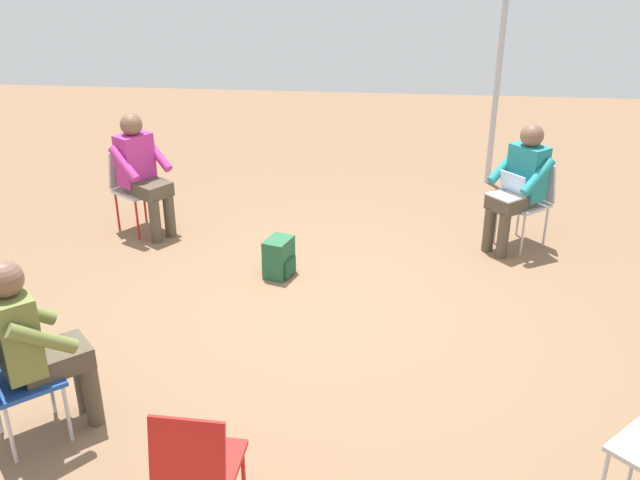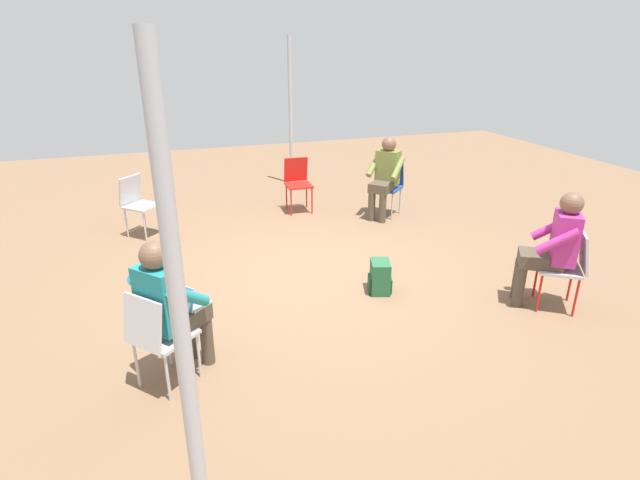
{
  "view_description": "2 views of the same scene",
  "coord_description": "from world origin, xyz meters",
  "px_view_note": "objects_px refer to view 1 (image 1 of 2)",
  "views": [
    {
      "loc": [
        0.51,
        -5.14,
        3.03
      ],
      "look_at": [
        -0.03,
        0.31,
        0.51
      ],
      "focal_mm": 40.0,
      "sensor_mm": 36.0,
      "label": 1
    },
    {
      "loc": [
        1.77,
        5.05,
        2.6
      ],
      "look_at": [
        0.16,
        0.3,
        0.58
      ],
      "focal_mm": 28.0,
      "sensor_mm": 36.0,
      "label": 2
    }
  ],
  "objects_px": {
    "chair_northwest": "(134,183)",
    "person_in_olive": "(34,339)",
    "chair_southwest": "(11,376)",
    "person_in_magenta": "(142,169)",
    "backpack_near_laptop_user": "(279,260)",
    "person_with_laptop": "(520,181)",
    "chair_south": "(197,464)",
    "chair_northeast": "(529,197)"
  },
  "relations": [
    {
      "from": "chair_southwest",
      "to": "person_in_magenta",
      "type": "xyz_separation_m",
      "value": [
        -0.25,
        3.22,
        0.2
      ]
    },
    {
      "from": "chair_northeast",
      "to": "person_with_laptop",
      "type": "relative_size",
      "value": 0.69
    },
    {
      "from": "person_with_laptop",
      "to": "person_in_olive",
      "type": "distance_m",
      "value": 4.56
    },
    {
      "from": "person_with_laptop",
      "to": "person_in_olive",
      "type": "relative_size",
      "value": 1.0
    },
    {
      "from": "chair_northeast",
      "to": "chair_southwest",
      "type": "distance_m",
      "value": 4.9
    },
    {
      "from": "person_in_olive",
      "to": "chair_south",
      "type": "bearing_deg",
      "value": 16.07
    },
    {
      "from": "chair_south",
      "to": "chair_northwest",
      "type": "height_order",
      "value": "same"
    },
    {
      "from": "person_in_olive",
      "to": "person_with_laptop",
      "type": "bearing_deg",
      "value": 91.09
    },
    {
      "from": "person_in_olive",
      "to": "backpack_near_laptop_user",
      "type": "distance_m",
      "value": 2.6
    },
    {
      "from": "person_in_magenta",
      "to": "chair_northwest",
      "type": "bearing_deg",
      "value": -90.0
    },
    {
      "from": "chair_south",
      "to": "chair_northeast",
      "type": "xyz_separation_m",
      "value": [
        2.29,
        3.96,
        0.0
      ]
    },
    {
      "from": "chair_southwest",
      "to": "person_in_magenta",
      "type": "distance_m",
      "value": 3.24
    },
    {
      "from": "chair_south",
      "to": "chair_northeast",
      "type": "relative_size",
      "value": 1.0
    },
    {
      "from": "chair_south",
      "to": "person_in_olive",
      "type": "xyz_separation_m",
      "value": [
        -1.18,
        0.74,
        0.2
      ]
    },
    {
      "from": "chair_northwest",
      "to": "backpack_near_laptop_user",
      "type": "distance_m",
      "value": 1.91
    },
    {
      "from": "chair_northeast",
      "to": "backpack_near_laptop_user",
      "type": "relative_size",
      "value": 2.36
    },
    {
      "from": "person_in_olive",
      "to": "backpack_near_laptop_user",
      "type": "relative_size",
      "value": 3.44
    },
    {
      "from": "chair_northwest",
      "to": "chair_south",
      "type": "bearing_deg",
      "value": 58.27
    },
    {
      "from": "person_in_magenta",
      "to": "person_with_laptop",
      "type": "bearing_deg",
      "value": 125.05
    },
    {
      "from": "chair_northwest",
      "to": "person_with_laptop",
      "type": "height_order",
      "value": "person_with_laptop"
    },
    {
      "from": "person_in_magenta",
      "to": "backpack_near_laptop_user",
      "type": "xyz_separation_m",
      "value": [
        1.5,
        -0.83,
        -0.54
      ]
    },
    {
      "from": "chair_northeast",
      "to": "person_in_olive",
      "type": "height_order",
      "value": "person_in_olive"
    },
    {
      "from": "chair_south",
      "to": "chair_southwest",
      "type": "bearing_deg",
      "value": 156.82
    },
    {
      "from": "chair_northeast",
      "to": "person_in_magenta",
      "type": "xyz_separation_m",
      "value": [
        -3.84,
        -0.11,
        0.2
      ]
    },
    {
      "from": "chair_northeast",
      "to": "person_in_magenta",
      "type": "height_order",
      "value": "person_in_magenta"
    },
    {
      "from": "chair_northwest",
      "to": "person_with_laptop",
      "type": "distance_m",
      "value": 3.86
    },
    {
      "from": "chair_south",
      "to": "person_with_laptop",
      "type": "xyz_separation_m",
      "value": [
        2.16,
        3.85,
        0.2
      ]
    },
    {
      "from": "chair_northwest",
      "to": "backpack_near_laptop_user",
      "type": "height_order",
      "value": "chair_northwest"
    },
    {
      "from": "backpack_near_laptop_user",
      "to": "chair_northwest",
      "type": "bearing_deg",
      "value": 150.66
    },
    {
      "from": "chair_southwest",
      "to": "person_in_olive",
      "type": "relative_size",
      "value": 0.69
    },
    {
      "from": "chair_northwest",
      "to": "person_in_olive",
      "type": "relative_size",
      "value": 0.69
    },
    {
      "from": "chair_southwest",
      "to": "person_in_olive",
      "type": "distance_m",
      "value": 0.26
    },
    {
      "from": "chair_northwest",
      "to": "person_in_olive",
      "type": "height_order",
      "value": "person_in_olive"
    },
    {
      "from": "chair_southwest",
      "to": "person_in_magenta",
      "type": "relative_size",
      "value": 0.69
    },
    {
      "from": "chair_south",
      "to": "person_in_olive",
      "type": "relative_size",
      "value": 0.69
    },
    {
      "from": "person_in_olive",
      "to": "person_in_magenta",
      "type": "height_order",
      "value": "same"
    },
    {
      "from": "chair_south",
      "to": "chair_northwest",
      "type": "distance_m",
      "value": 4.29
    },
    {
      "from": "chair_south",
      "to": "person_in_olive",
      "type": "distance_m",
      "value": 1.41
    },
    {
      "from": "chair_northwest",
      "to": "backpack_near_laptop_user",
      "type": "xyz_separation_m",
      "value": [
        1.64,
        -0.92,
        -0.34
      ]
    },
    {
      "from": "chair_northeast",
      "to": "backpack_near_laptop_user",
      "type": "bearing_deg",
      "value": 70.61
    },
    {
      "from": "person_with_laptop",
      "to": "person_in_olive",
      "type": "xyz_separation_m",
      "value": [
        -3.34,
        -3.1,
        0.0
      ]
    },
    {
      "from": "person_with_laptop",
      "to": "person_in_magenta",
      "type": "height_order",
      "value": "same"
    }
  ]
}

